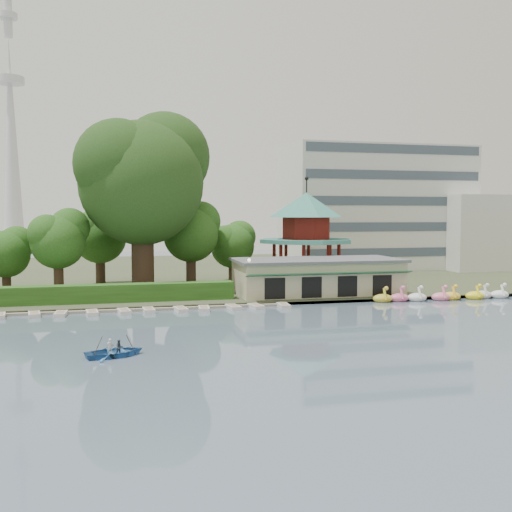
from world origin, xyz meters
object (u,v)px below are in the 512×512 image
object	(u,v)px
rowboat_with_passengers	(115,348)
dock	(115,310)
boathouse	(317,276)
pavilion	(306,228)
big_tree	(143,174)

from	to	relation	value
rowboat_with_passengers	dock	bearing A→B (deg)	90.47
boathouse	dock	bearing A→B (deg)	-167.76
boathouse	rowboat_with_passengers	bearing A→B (deg)	-133.71
rowboat_with_passengers	pavilion	bearing A→B (deg)	54.04
pavilion	rowboat_with_passengers	size ratio (longest dim) A/B	2.22
pavilion	rowboat_with_passengers	world-z (taller)	pavilion
dock	rowboat_with_passengers	xyz separation A→B (m)	(0.15, -18.08, 0.43)
boathouse	pavilion	world-z (taller)	pavilion
dock	boathouse	distance (m)	22.62
dock	boathouse	bearing A→B (deg)	12.24
big_tree	rowboat_with_passengers	xyz separation A→B (m)	(-3.04, -29.11, -13.29)
dock	boathouse	size ratio (longest dim) A/B	1.83
dock	rowboat_with_passengers	bearing A→B (deg)	-89.53
boathouse	big_tree	world-z (taller)	big_tree
dock	big_tree	distance (m)	17.89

